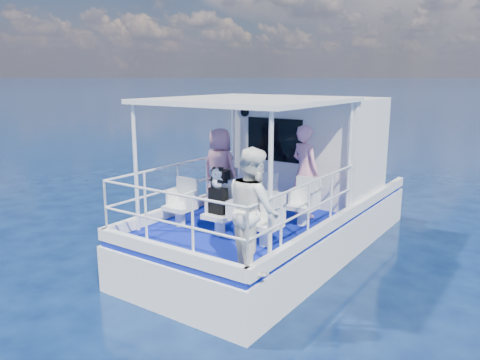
% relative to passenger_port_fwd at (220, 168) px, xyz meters
% --- Properties ---
extents(ground, '(2000.00, 2000.00, 0.00)m').
position_rel_passenger_port_fwd_xyz_m(ground, '(1.03, -0.28, -1.72)').
color(ground, '#07153A').
rests_on(ground, ground).
extents(hull, '(3.00, 7.00, 1.60)m').
position_rel_passenger_port_fwd_xyz_m(hull, '(1.03, 0.72, -1.72)').
color(hull, white).
rests_on(hull, ground).
extents(deck, '(2.90, 6.90, 0.10)m').
position_rel_passenger_port_fwd_xyz_m(deck, '(1.03, 0.72, -0.87)').
color(deck, '#0A1795').
rests_on(deck, hull).
extents(cabin, '(2.85, 2.00, 2.20)m').
position_rel_passenger_port_fwd_xyz_m(cabin, '(1.03, 2.02, 0.28)').
color(cabin, white).
rests_on(cabin, deck).
extents(canopy, '(3.00, 3.20, 0.08)m').
position_rel_passenger_port_fwd_xyz_m(canopy, '(1.03, -0.48, 1.42)').
color(canopy, white).
rests_on(canopy, cabin).
extents(canopy_posts, '(2.77, 2.97, 2.20)m').
position_rel_passenger_port_fwd_xyz_m(canopy_posts, '(1.03, -0.53, 0.28)').
color(canopy_posts, white).
rests_on(canopy_posts, deck).
extents(railings, '(2.84, 3.59, 1.00)m').
position_rel_passenger_port_fwd_xyz_m(railings, '(1.03, -0.85, -0.32)').
color(railings, white).
rests_on(railings, deck).
extents(seat_port_fwd, '(0.48, 0.46, 0.38)m').
position_rel_passenger_port_fwd_xyz_m(seat_port_fwd, '(0.13, -0.08, -0.63)').
color(seat_port_fwd, white).
rests_on(seat_port_fwd, deck).
extents(seat_center_fwd, '(0.48, 0.46, 0.38)m').
position_rel_passenger_port_fwd_xyz_m(seat_center_fwd, '(1.03, -0.08, -0.63)').
color(seat_center_fwd, white).
rests_on(seat_center_fwd, deck).
extents(seat_stbd_fwd, '(0.48, 0.46, 0.38)m').
position_rel_passenger_port_fwd_xyz_m(seat_stbd_fwd, '(1.93, -0.08, -0.63)').
color(seat_stbd_fwd, white).
rests_on(seat_stbd_fwd, deck).
extents(seat_port_aft, '(0.48, 0.46, 0.38)m').
position_rel_passenger_port_fwd_xyz_m(seat_port_aft, '(0.13, -1.38, -0.63)').
color(seat_port_aft, white).
rests_on(seat_port_aft, deck).
extents(seat_center_aft, '(0.48, 0.46, 0.38)m').
position_rel_passenger_port_fwd_xyz_m(seat_center_aft, '(1.03, -1.38, -0.63)').
color(seat_center_aft, white).
rests_on(seat_center_aft, deck).
extents(seat_stbd_aft, '(0.48, 0.46, 0.38)m').
position_rel_passenger_port_fwd_xyz_m(seat_stbd_aft, '(1.93, -1.38, -0.63)').
color(seat_stbd_aft, white).
rests_on(seat_stbd_aft, deck).
extents(passenger_port_fwd, '(0.62, 0.45, 1.64)m').
position_rel_passenger_port_fwd_xyz_m(passenger_port_fwd, '(0.00, 0.00, 0.00)').
color(passenger_port_fwd, '#CA8295').
rests_on(passenger_port_fwd, deck).
extents(passenger_stbd_fwd, '(0.75, 0.63, 1.77)m').
position_rel_passenger_port_fwd_xyz_m(passenger_stbd_fwd, '(1.70, 0.44, 0.07)').
color(passenger_stbd_fwd, pink).
rests_on(passenger_stbd_fwd, deck).
extents(passenger_stbd_aft, '(1.07, 1.03, 1.73)m').
position_rel_passenger_port_fwd_xyz_m(passenger_stbd_aft, '(2.28, -2.26, 0.04)').
color(passenger_stbd_aft, white).
rests_on(passenger_stbd_aft, deck).
extents(backpack_port, '(0.34, 0.19, 0.45)m').
position_rel_passenger_port_fwd_xyz_m(backpack_port, '(0.14, -0.15, -0.21)').
color(backpack_port, black).
rests_on(backpack_port, seat_port_fwd).
extents(backpack_center, '(0.29, 0.17, 0.44)m').
position_rel_passenger_port_fwd_xyz_m(backpack_center, '(1.01, -1.38, -0.22)').
color(backpack_center, black).
rests_on(backpack_center, seat_center_aft).
extents(compact_camera, '(0.10, 0.06, 0.06)m').
position_rel_passenger_port_fwd_xyz_m(compact_camera, '(0.15, -0.16, 0.04)').
color(compact_camera, black).
rests_on(compact_camera, backpack_port).
extents(panda, '(0.23, 0.19, 0.35)m').
position_rel_passenger_port_fwd_xyz_m(panda, '(1.00, -1.38, 0.18)').
color(panda, white).
rests_on(panda, backpack_center).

